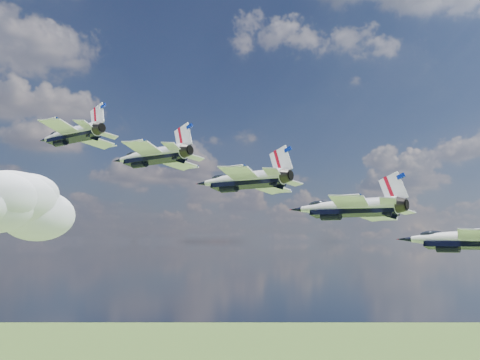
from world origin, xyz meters
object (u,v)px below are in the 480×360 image
jet_3 (344,207)px  jet_0 (69,135)px  jet_2 (240,180)px  jet_1 (149,156)px  jet_4 (463,239)px

jet_3 → jet_0: bearing=110.1°
jet_0 → jet_2: bearing=-69.9°
jet_1 → jet_4: size_ratio=1.00×
jet_3 → jet_1: bearing=110.1°
jet_0 → jet_3: bearing=-69.9°
jet_2 → jet_4: size_ratio=1.00×
jet_3 → jet_4: bearing=-69.9°
jet_1 → jet_2: (8.49, -9.58, -3.70)m
jet_2 → jet_4: jet_2 is taller
jet_2 → jet_0: bearing=110.1°
jet_0 → jet_4: jet_0 is taller
jet_0 → jet_3: jet_0 is taller
jet_4 → jet_0: bearing=110.1°
jet_2 → jet_3: (8.49, -9.58, -3.70)m
jet_0 → jet_3: 39.97m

